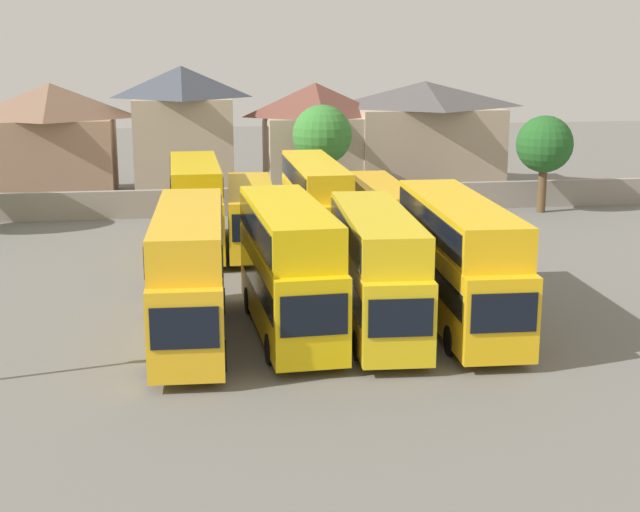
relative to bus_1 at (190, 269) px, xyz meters
The scene contains 16 objects.
ground 19.13m from the bus_1, 73.28° to the left, with size 140.00×140.00×0.00m, color slate.
depot_boundary_wall 25.84m from the bus_1, 77.81° to the left, with size 56.00×0.50×1.80m, color gray.
bus_1 is the anchor object (origin of this frame).
bus_2 3.77m from the bus_1, ahead, with size 3.04×10.28×5.09m.
bus_3 7.18m from the bus_1, ahead, with size 3.12×10.57×4.74m.
bus_4 10.66m from the bus_1, ahead, with size 3.13×12.07×4.97m.
bus_5 15.06m from the bus_1, 87.99° to the left, with size 2.68×10.15×4.86m.
bus_6 15.82m from the bus_1, 77.12° to the left, with size 3.01×11.17×3.42m.
bus_7 16.77m from the bus_1, 65.09° to the left, with size 2.54×11.56×4.73m.
bus_8 18.40m from the bus_1, 54.59° to the left, with size 2.79×10.41×3.47m.
house_terrace_left 36.23m from the bus_1, 104.91° to the left, with size 9.10×6.55×8.18m.
house_terrace_centre 34.52m from the bus_1, 89.89° to the left, with size 7.37×7.10×9.37m.
house_terrace_right 35.24m from the bus_1, 73.76° to the left, with size 7.79×6.31×8.13m.
house_terrace_far_right 39.16m from the bus_1, 61.98° to the left, with size 11.35×8.18×8.15m.
tree_left_of_lot 33.03m from the bus_1, 44.67° to the left, with size 3.73×3.73×6.40m.
tree_behind_wall 29.31m from the bus_1, 71.27° to the left, with size 4.06×4.06×6.94m.
Camera 1 is at (-5.64, -33.49, 11.15)m, focal length 50.95 mm.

